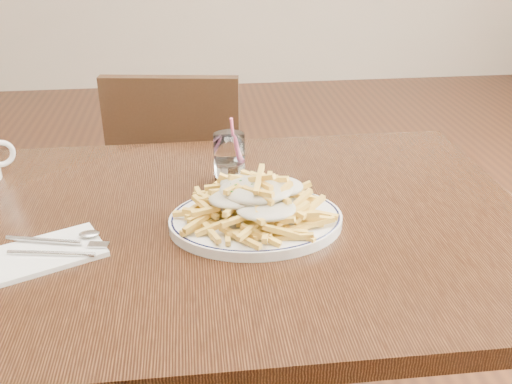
{
  "coord_description": "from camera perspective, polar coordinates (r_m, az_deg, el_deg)",
  "views": [
    {
      "loc": [
        -0.04,
        -0.95,
        1.29
      ],
      "look_at": [
        0.06,
        -0.03,
        0.82
      ],
      "focal_mm": 40.0,
      "sensor_mm": 36.0,
      "label": 1
    }
  ],
  "objects": [
    {
      "name": "chair_far",
      "position": [
        1.86,
        -7.52,
        1.14
      ],
      "size": [
        0.45,
        0.45,
        0.85
      ],
      "color": "black",
      "rests_on": "ground"
    },
    {
      "name": "cutlery",
      "position": [
        1.04,
        -20.13,
        -5.21
      ],
      "size": [
        0.19,
        0.09,
        0.01
      ],
      "color": "silver",
      "rests_on": "napkin"
    },
    {
      "name": "water_glass",
      "position": [
        1.21,
        -2.67,
        3.09
      ],
      "size": [
        0.07,
        0.07,
        0.15
      ],
      "color": "white",
      "rests_on": "table"
    },
    {
      "name": "table",
      "position": [
        1.13,
        -3.36,
        -6.11
      ],
      "size": [
        1.2,
        0.8,
        0.75
      ],
      "color": "black",
      "rests_on": "ground"
    },
    {
      "name": "napkin",
      "position": [
        1.04,
        -20.11,
        -5.72
      ],
      "size": [
        0.21,
        0.18,
        0.01
      ],
      "primitive_type": "cube",
      "rotation": [
        0.0,
        0.0,
        0.43
      ],
      "color": "white",
      "rests_on": "table"
    },
    {
      "name": "fries_plate",
      "position": [
        1.06,
        0.0,
        -2.84
      ],
      "size": [
        0.39,
        0.36,
        0.02
      ],
      "color": "white",
      "rests_on": "table"
    },
    {
      "name": "loaded_fries",
      "position": [
        1.03,
        0.0,
        -0.43
      ],
      "size": [
        0.3,
        0.26,
        0.08
      ],
      "color": "#EBBE47",
      "rests_on": "fries_plate"
    }
  ]
}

